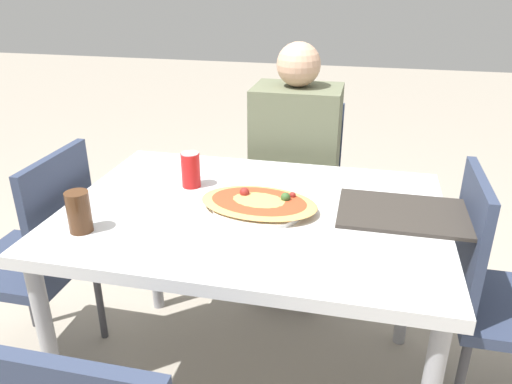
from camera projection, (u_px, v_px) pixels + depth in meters
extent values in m
cube|color=silver|center=(253.00, 214.00, 1.62)|extent=(1.21, 0.88, 0.04)
cylinder|color=#99999E|center=(52.00, 360.00, 1.54)|extent=(0.05, 0.05, 0.72)
cylinder|color=#99999E|center=(153.00, 240.00, 2.23)|extent=(0.05, 0.05, 0.72)
cylinder|color=#99999E|center=(409.00, 270.00, 2.00)|extent=(0.05, 0.05, 0.72)
cube|color=#2D3851|center=(295.00, 205.00, 2.35)|extent=(0.40, 0.40, 0.04)
cube|color=#2D3851|center=(302.00, 145.00, 2.42)|extent=(0.38, 0.03, 0.43)
cylinder|color=#38383D|center=(324.00, 271.00, 2.26)|extent=(0.03, 0.03, 0.43)
cylinder|color=#38383D|center=(252.00, 262.00, 2.33)|extent=(0.03, 0.03, 0.43)
cylinder|color=#38383D|center=(331.00, 235.00, 2.56)|extent=(0.03, 0.03, 0.43)
cylinder|color=#38383D|center=(266.00, 228.00, 2.63)|extent=(0.03, 0.03, 0.43)
cube|color=#2D3851|center=(27.00, 264.00, 1.88)|extent=(0.40, 0.40, 0.04)
cube|color=#2D3851|center=(61.00, 214.00, 1.74)|extent=(0.03, 0.38, 0.43)
cylinder|color=#38383D|center=(27.00, 285.00, 2.16)|extent=(0.03, 0.03, 0.43)
cylinder|color=#38383D|center=(51.00, 351.00, 1.79)|extent=(0.03, 0.03, 0.43)
cylinder|color=#38383D|center=(99.00, 296.00, 2.09)|extent=(0.03, 0.03, 0.43)
cube|color=#2D3851|center=(469.00, 241.00, 1.57)|extent=(0.03, 0.38, 0.43)
cylinder|color=#38383D|center=(445.00, 326.00, 1.91)|extent=(0.03, 0.03, 0.43)
cylinder|color=#2D2D38|center=(307.00, 261.00, 2.30)|extent=(0.10, 0.10, 0.47)
cylinder|color=#2D2D38|center=(271.00, 257.00, 2.33)|extent=(0.10, 0.10, 0.47)
cube|color=#60664C|center=(296.00, 148.00, 2.20)|extent=(0.37, 0.27, 0.54)
sphere|color=tan|center=(299.00, 64.00, 2.05)|extent=(0.18, 0.18, 0.18)
cylinder|color=white|center=(259.00, 207.00, 1.60)|extent=(0.30, 0.30, 0.01)
ellipsoid|color=tan|center=(259.00, 202.00, 1.60)|extent=(0.41, 0.29, 0.02)
ellipsoid|color=#B24223|center=(259.00, 201.00, 1.59)|extent=(0.33, 0.24, 0.01)
sphere|color=maroon|center=(244.00, 192.00, 1.63)|extent=(0.03, 0.03, 0.03)
sphere|color=#335928|center=(285.00, 197.00, 1.60)|extent=(0.03, 0.03, 0.03)
sphere|color=maroon|center=(293.00, 195.00, 1.62)|extent=(0.02, 0.02, 0.02)
cylinder|color=red|center=(191.00, 170.00, 1.75)|extent=(0.07, 0.07, 0.12)
cylinder|color=silver|center=(190.00, 153.00, 1.73)|extent=(0.06, 0.06, 0.00)
cylinder|color=#4C2D19|center=(79.00, 212.00, 1.45)|extent=(0.07, 0.07, 0.12)
cube|color=#332D28|center=(402.00, 213.00, 1.57)|extent=(0.40, 0.28, 0.01)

